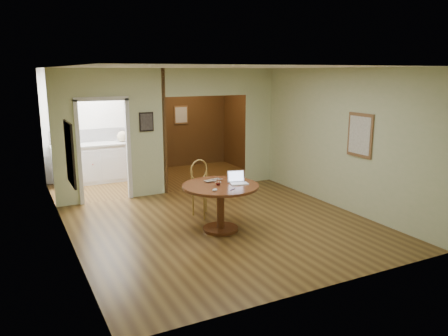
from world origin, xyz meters
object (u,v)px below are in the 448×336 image
dining_table (221,197)px  open_laptop (237,180)px  chair (203,185)px  closed_laptop (215,181)px

dining_table → open_laptop: size_ratio=3.86×
dining_table → chair: chair is taller
chair → dining_table: bearing=-110.9°
dining_table → closed_laptop: 0.32m
dining_table → closed_laptop: size_ratio=3.90×
dining_table → chair: 0.90m
dining_table → open_laptop: 0.40m
open_laptop → closed_laptop: (-0.30, 0.26, -0.05)m
chair → closed_laptop: 0.71m
dining_table → closed_laptop: closed_laptop is taller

